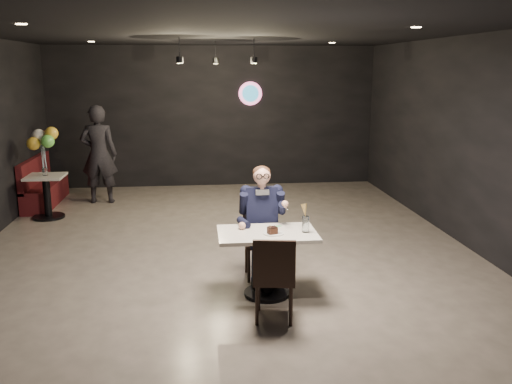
{
  "coord_description": "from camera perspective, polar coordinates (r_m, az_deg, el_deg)",
  "views": [
    {
      "loc": [
        -0.35,
        -7.29,
        2.54
      ],
      "look_at": [
        0.34,
        -0.95,
        1.07
      ],
      "focal_mm": 38.0,
      "sensor_mm": 36.0,
      "label": 1
    }
  ],
  "objects": [
    {
      "name": "cake_slice",
      "position": [
        5.95,
        1.74,
        -4.09
      ],
      "size": [
        0.12,
        0.11,
        0.07
      ],
      "primitive_type": "cube",
      "rotation": [
        0.0,
        0.0,
        0.35
      ],
      "color": "black",
      "rests_on": "dessert_plate"
    },
    {
      "name": "dessert_plate",
      "position": [
        6.0,
        1.85,
        -4.35
      ],
      "size": [
        0.23,
        0.23,
        0.01
      ],
      "primitive_type": "cylinder",
      "color": "white",
      "rests_on": "main_table"
    },
    {
      "name": "pendant_lights",
      "position": [
        9.31,
        -4.17,
        15.01
      ],
      "size": [
        1.4,
        1.2,
        0.36
      ],
      "primitive_type": "cube",
      "color": "black",
      "rests_on": "floor"
    },
    {
      "name": "side_table",
      "position": [
        9.97,
        -21.13,
        -0.41
      ],
      "size": [
        0.62,
        0.62,
        0.77
      ],
      "primitive_type": "cube",
      "color": "silver",
      "rests_on": "floor"
    },
    {
      "name": "floor",
      "position": [
        7.73,
        -3.27,
        -6.25
      ],
      "size": [
        9.0,
        9.0,
        0.0
      ],
      "primitive_type": "plane",
      "color": "gray",
      "rests_on": "ground"
    },
    {
      "name": "balloon_vase",
      "position": [
        9.89,
        -21.34,
        2.03
      ],
      "size": [
        0.09,
        0.09,
        0.14
      ],
      "primitive_type": "cylinder",
      "color": "silver",
      "rests_on": "side_table"
    },
    {
      "name": "wafer_cone",
      "position": [
        6.0,
        5.14,
        -1.94
      ],
      "size": [
        0.09,
        0.09,
        0.14
      ],
      "primitive_type": "cone",
      "rotation": [
        0.0,
        0.0,
        0.26
      ],
      "color": "tan",
      "rests_on": "sundae_glass"
    },
    {
      "name": "main_table",
      "position": [
        6.18,
        1.17,
        -7.56
      ],
      "size": [
        1.1,
        0.7,
        0.75
      ],
      "primitive_type": "cube",
      "color": "silver",
      "rests_on": "floor"
    },
    {
      "name": "balloon_bunch",
      "position": [
        9.83,
        -21.53,
        4.4
      ],
      "size": [
        0.4,
        0.4,
        0.67
      ],
      "primitive_type": "cube",
      "color": "gold",
      "rests_on": "balloon_vase"
    },
    {
      "name": "passerby",
      "position": [
        10.72,
        -16.21,
        3.82
      ],
      "size": [
        0.7,
        0.47,
        1.87
      ],
      "primitive_type": "imported",
      "rotation": [
        0.0,
        0.0,
        3.11
      ],
      "color": "black",
      "rests_on": "floor"
    },
    {
      "name": "chair_far",
      "position": [
        6.67,
        0.57,
        -5.23
      ],
      "size": [
        0.42,
        0.46,
        0.92
      ],
      "primitive_type": "cube",
      "color": "black",
      "rests_on": "floor"
    },
    {
      "name": "wall_sign",
      "position": [
        11.83,
        -0.6,
        10.33
      ],
      "size": [
        0.5,
        0.06,
        0.5
      ],
      "primitive_type": null,
      "color": "pink",
      "rests_on": "floor"
    },
    {
      "name": "sundae_glass",
      "position": [
        6.05,
        5.24,
        -3.39
      ],
      "size": [
        0.08,
        0.08,
        0.18
      ],
      "primitive_type": "cylinder",
      "color": "silver",
      "rests_on": "main_table"
    },
    {
      "name": "mint_leaf",
      "position": [
        5.96,
        2.42,
        -3.6
      ],
      "size": [
        0.06,
        0.04,
        0.01
      ],
      "primitive_type": "ellipsoid",
      "color": "green",
      "rests_on": "cake_slice"
    },
    {
      "name": "chair_near",
      "position": [
        5.6,
        1.95,
        -8.86
      ],
      "size": [
        0.49,
        0.52,
        0.92
      ],
      "primitive_type": "cube",
      "rotation": [
        0.0,
        0.0,
        -0.16
      ],
      "color": "black",
      "rests_on": "floor"
    },
    {
      "name": "booth_bench",
      "position": [
        10.98,
        -21.37,
        1.06
      ],
      "size": [
        0.45,
        1.79,
        0.89
      ],
      "primitive_type": "cube",
      "color": "#4C1016",
      "rests_on": "floor"
    },
    {
      "name": "seated_man",
      "position": [
        6.59,
        0.57,
        -3.08
      ],
      "size": [
        0.6,
        0.8,
        1.44
      ],
      "primitive_type": "cube",
      "color": "black",
      "rests_on": "floor"
    }
  ]
}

